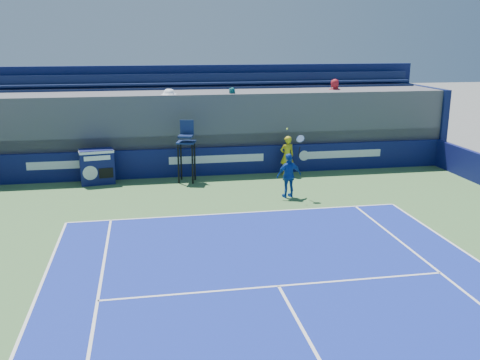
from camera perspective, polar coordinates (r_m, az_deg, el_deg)
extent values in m
imported|color=gold|center=(22.52, 5.04, 2.60)|extent=(0.66, 0.48, 1.67)
cube|color=white|center=(17.74, -0.22, -3.53)|extent=(10.97, 0.07, 0.00)
cube|color=white|center=(12.76, 4.13, -11.21)|extent=(8.23, 0.07, 0.00)
cube|color=#0D134C|center=(22.55, -2.52, 2.01)|extent=(20.40, 0.20, 1.20)
cube|color=white|center=(22.45, -17.85, 1.55)|extent=(3.20, 0.01, 0.32)
cube|color=white|center=(22.42, -2.49, 2.25)|extent=(4.00, 0.01, 0.32)
cube|color=white|center=(23.77, 10.78, 2.73)|extent=(3.60, 0.01, 0.32)
cylinder|color=white|center=(23.22, 6.85, 2.60)|extent=(0.44, 0.01, 0.44)
cube|color=#0F144E|center=(21.90, -15.00, 1.39)|extent=(1.39, 0.89, 1.40)
cube|color=white|center=(21.76, -15.11, 3.00)|extent=(1.42, 0.92, 0.10)
cylinder|color=silver|center=(21.56, -15.69, 0.72)|extent=(0.56, 0.11, 0.56)
cube|color=black|center=(21.61, -14.10, 0.73)|extent=(0.55, 0.11, 0.40)
cube|color=white|center=(21.45, -15.00, 2.26)|extent=(0.99, 0.17, 0.18)
cylinder|color=black|center=(21.29, -6.58, 1.70)|extent=(0.09, 0.09, 1.60)
cylinder|color=black|center=(21.19, -5.09, 1.68)|extent=(0.09, 0.09, 1.60)
cylinder|color=black|center=(21.83, -6.31, 2.04)|extent=(0.09, 0.09, 1.60)
cylinder|color=black|center=(21.73, -4.85, 2.02)|extent=(0.09, 0.09, 1.60)
cube|color=#102051|center=(21.34, -5.76, 4.03)|extent=(0.85, 0.85, 0.06)
cube|color=#131F47|center=(21.20, -5.83, 4.65)|extent=(0.65, 0.57, 0.08)
cube|color=#15244F|center=(21.49, -5.68, 5.60)|extent=(0.55, 0.20, 0.60)
imported|color=#13419F|center=(19.35, 5.24, 0.46)|extent=(1.00, 0.54, 1.62)
cylinder|color=black|center=(19.23, 6.34, 3.03)|extent=(0.04, 0.16, 0.39)
torus|color=#BCBCC0|center=(19.07, 6.45, 4.40)|extent=(0.30, 0.14, 0.29)
cylinder|color=white|center=(19.07, 6.45, 4.40)|extent=(0.26, 0.10, 0.24)
sphere|color=#DCF636|center=(18.85, 5.04, 5.45)|extent=(0.07, 0.07, 0.07)
cube|color=#4B4B50|center=(24.19, -3.16, 5.52)|extent=(20.40, 3.60, 3.38)
cube|color=#4B4B50|center=(22.91, -2.73, 4.45)|extent=(20.40, 0.90, 0.55)
cube|color=#111D43|center=(22.73, -2.71, 5.58)|extent=(20.00, 0.45, 0.08)
cube|color=#111D43|center=(22.94, -2.80, 6.17)|extent=(20.00, 0.06, 0.45)
cube|color=#4B4B50|center=(23.70, -3.03, 6.14)|extent=(20.40, 0.90, 0.55)
cube|color=#111D43|center=(23.53, -3.02, 7.25)|extent=(20.00, 0.45, 0.08)
cube|color=#111D43|center=(23.75, -3.10, 7.81)|extent=(20.00, 0.06, 0.45)
cube|color=#4B4B50|center=(24.50, -3.32, 7.73)|extent=(20.40, 0.90, 0.55)
cube|color=#111D43|center=(24.35, -3.31, 8.81)|extent=(20.00, 0.45, 0.08)
cube|color=#111D43|center=(24.58, -3.39, 9.33)|extent=(20.00, 0.06, 0.45)
cube|color=#4B4B50|center=(25.33, -3.59, 9.21)|extent=(20.40, 0.90, 0.55)
cube|color=#111D43|center=(25.19, -3.58, 10.26)|extent=(20.00, 0.45, 0.08)
cube|color=#111D43|center=(25.42, -3.65, 10.76)|extent=(20.00, 0.06, 0.45)
cube|color=#0C1647|center=(26.03, -3.71, 7.31)|extent=(20.80, 0.30, 4.40)
cube|color=#0C1647|center=(27.43, 18.95, 5.87)|extent=(0.30, 3.90, 3.40)
imported|color=white|center=(22.51, -7.50, 7.28)|extent=(1.22, 0.73, 1.84)
imported|color=teal|center=(22.78, -0.79, 7.52)|extent=(1.11, 0.50, 1.86)
imported|color=#AB1822|center=(24.83, 10.02, 8.81)|extent=(0.81, 0.59, 1.53)
imported|color=black|center=(24.47, 13.20, 7.35)|extent=(0.62, 0.43, 1.61)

